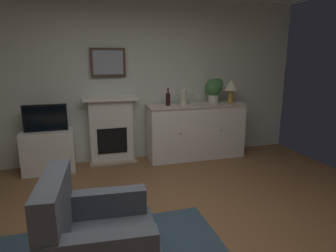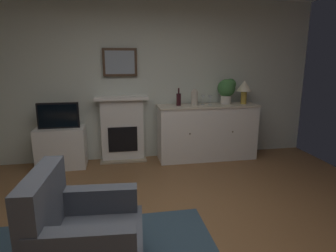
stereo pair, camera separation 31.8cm
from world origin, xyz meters
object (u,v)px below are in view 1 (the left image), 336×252
armchair (95,242)px  tv_set (45,118)px  wine_bottle (168,99)px  tv_cabinet (49,151)px  framed_picture (108,62)px  vase_decorative (184,97)px  fireplace_unit (111,130)px  table_lamp (231,87)px  wine_glass_center (199,97)px  potted_plant_small (214,88)px  sideboard_cabinet (196,131)px  wine_glass_left (192,97)px

armchair → tv_set: bearing=102.6°
wine_bottle → tv_cabinet: 2.04m
framed_picture → vase_decorative: 1.34m
fireplace_unit → framed_picture: 1.10m
framed_picture → table_lamp: bearing=-6.1°
vase_decorative → armchair: vase_decorative is taller
framed_picture → wine_glass_center: framed_picture is taller
potted_plant_small → sideboard_cabinet: bearing=-172.5°
table_lamp → wine_glass_center: 0.63m
wine_glass_left → tv_set: (-2.33, -0.03, -0.22)m
vase_decorative → potted_plant_small: (0.59, 0.10, 0.12)m
vase_decorative → potted_plant_small: potted_plant_small is taller
table_lamp → wine_glass_left: size_ratio=2.42×
potted_plant_small → wine_glass_center: bearing=-167.0°
potted_plant_small → armchair: bearing=-129.6°
wine_glass_center → tv_cabinet: bearing=179.0°
vase_decorative → tv_cabinet: bearing=178.3°
potted_plant_small → wine_bottle: bearing=-178.6°
sideboard_cabinet → wine_bottle: size_ratio=5.86×
sideboard_cabinet → vase_decorative: size_ratio=6.04×
framed_picture → potted_plant_small: bearing=-5.7°
potted_plant_small → framed_picture: bearing=174.3°
wine_glass_center → table_lamp: bearing=2.6°
sideboard_cabinet → wine_bottle: wine_bottle is taller
wine_glass_left → tv_set: wine_glass_left is taller
wine_bottle → vase_decorative: bearing=-16.6°
sideboard_cabinet → potted_plant_small: (0.34, 0.05, 0.73)m
tv_cabinet → armchair: (0.58, -2.60, 0.06)m
sideboard_cabinet → wine_glass_center: 0.59m
potted_plant_small → fireplace_unit: bearing=175.8°
sideboard_cabinet → vase_decorative: 0.66m
wine_glass_left → armchair: (-1.75, -2.61, -0.69)m
sideboard_cabinet → tv_set: (-2.41, -0.01, 0.38)m
wine_bottle → potted_plant_small: 0.86m
vase_decorative → armchair: 3.07m
table_lamp → armchair: (-2.47, -2.59, -0.84)m
framed_picture → wine_bottle: framed_picture is taller
sideboard_cabinet → tv_set: bearing=-179.8°
wine_bottle → vase_decorative: wine_bottle is taller
fireplace_unit → wine_glass_center: wine_glass_center is taller
wine_bottle → framed_picture: bearing=168.0°
wine_glass_left → tv_set: 2.34m
framed_picture → table_lamp: 2.12m
wine_bottle → vase_decorative: size_ratio=1.03×
tv_set → armchair: (0.58, -2.58, -0.47)m
tv_cabinet → potted_plant_small: bearing=0.6°
tv_set → wine_glass_left: bearing=0.8°
framed_picture → sideboard_cabinet: (1.43, -0.22, -1.17)m
fireplace_unit → wine_bottle: 1.07m
framed_picture → wine_glass_center: (1.46, -0.25, -0.58)m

